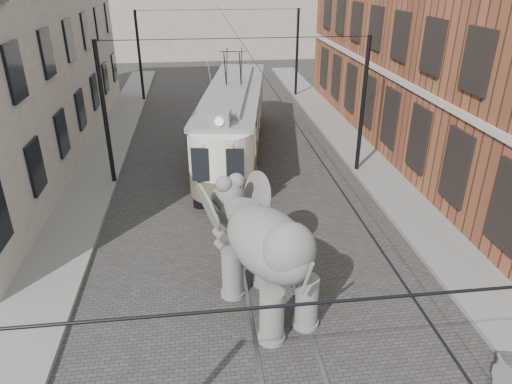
{
  "coord_description": "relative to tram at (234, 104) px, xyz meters",
  "views": [
    {
      "loc": [
        -1.79,
        -12.97,
        8.43
      ],
      "look_at": [
        -0.17,
        0.09,
        2.1
      ],
      "focal_mm": 32.75,
      "sensor_mm": 36.0,
      "label": 1
    }
  ],
  "objects": [
    {
      "name": "sidewalk_right",
      "position": [
        6.11,
        -9.13,
        -2.43
      ],
      "size": [
        2.0,
        60.0,
        0.15
      ],
      "primitive_type": "cube",
      "color": "slate",
      "rests_on": "ground"
    },
    {
      "name": "sidewalk_left",
      "position": [
        -6.39,
        -9.13,
        -2.43
      ],
      "size": [
        2.0,
        60.0,
        0.15
      ],
      "primitive_type": "cube",
      "color": "slate",
      "rests_on": "ground"
    },
    {
      "name": "ground",
      "position": [
        0.11,
        -9.13,
        -2.5
      ],
      "size": [
        120.0,
        120.0,
        0.0
      ],
      "primitive_type": "plane",
      "color": "#3C3937"
    },
    {
      "name": "elephant",
      "position": [
        -0.12,
        -12.07,
        -0.87
      ],
      "size": [
        4.79,
        6.04,
        3.26
      ],
      "primitive_type": null,
      "rotation": [
        0.0,
        0.0,
        0.41
      ],
      "color": "slate",
      "rests_on": "ground"
    },
    {
      "name": "brick_building",
      "position": [
        11.11,
        -0.13,
        3.5
      ],
      "size": [
        8.0,
        26.0,
        12.0
      ],
      "primitive_type": "cube",
      "color": "brown",
      "rests_on": "ground"
    },
    {
      "name": "tram_rails",
      "position": [
        0.11,
        -9.13,
        -2.49
      ],
      "size": [
        1.54,
        80.0,
        0.02
      ],
      "primitive_type": null,
      "color": "slate",
      "rests_on": "ground"
    },
    {
      "name": "tram",
      "position": [
        0.0,
        0.0,
        0.0
      ],
      "size": [
        4.66,
        12.87,
        5.0
      ],
      "primitive_type": null,
      "rotation": [
        0.0,
        0.0,
        -0.17
      ],
      "color": "#EFE4C2",
      "rests_on": "ground"
    },
    {
      "name": "catenary",
      "position": [
        -0.09,
        -4.13,
        0.5
      ],
      "size": [
        11.0,
        30.2,
        6.0
      ],
      "primitive_type": null,
      "color": "black",
      "rests_on": "ground"
    }
  ]
}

